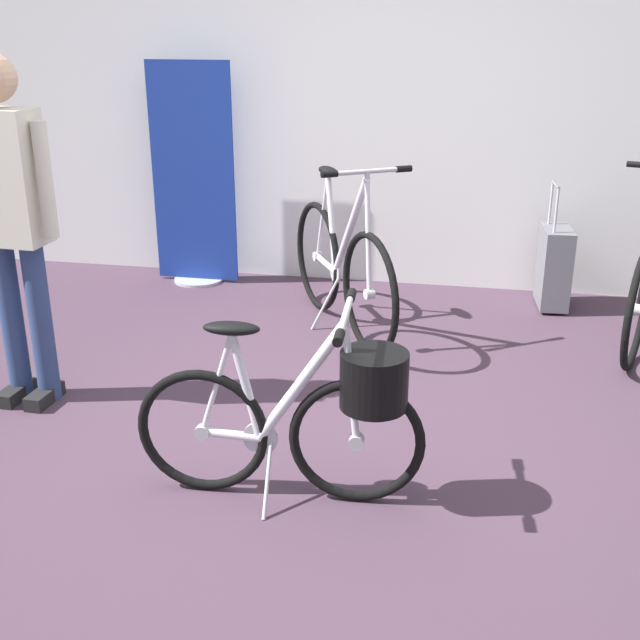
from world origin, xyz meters
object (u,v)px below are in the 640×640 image
object	(u,v)px
folding_bike_foreground	(311,411)
display_bike_left	(341,267)
rolling_suitcase	(554,267)
visitor_near_wall	(11,212)
floor_banner_stand	(194,188)

from	to	relation	value
folding_bike_foreground	display_bike_left	size ratio (longest dim) A/B	0.88
folding_bike_foreground	rolling_suitcase	world-z (taller)	rolling_suitcase
visitor_near_wall	display_bike_left	bearing A→B (deg)	42.75
rolling_suitcase	folding_bike_foreground	bearing A→B (deg)	-113.60
floor_banner_stand	folding_bike_foreground	world-z (taller)	floor_banner_stand
display_bike_left	folding_bike_foreground	bearing A→B (deg)	-83.70
floor_banner_stand	display_bike_left	xyz separation A→B (m)	(1.19, -0.74, -0.30)
folding_bike_foreground	floor_banner_stand	bearing A→B (deg)	118.28
display_bike_left	rolling_suitcase	world-z (taller)	display_bike_left
display_bike_left	visitor_near_wall	size ratio (longest dim) A/B	0.78
floor_banner_stand	visitor_near_wall	bearing A→B (deg)	-94.66
folding_bike_foreground	display_bike_left	distance (m)	1.87
folding_bike_foreground	visitor_near_wall	distance (m)	1.77
display_bike_left	visitor_near_wall	world-z (taller)	visitor_near_wall
floor_banner_stand	visitor_near_wall	size ratio (longest dim) A/B	0.93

